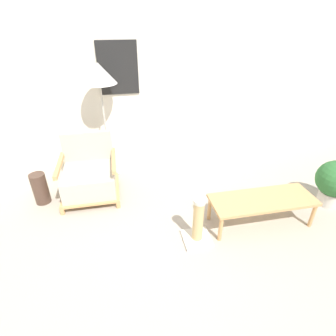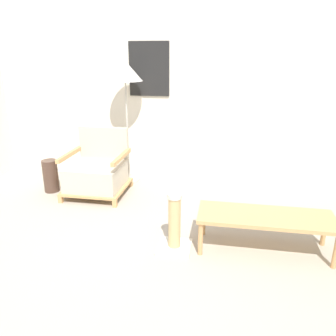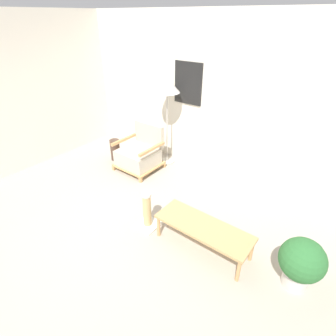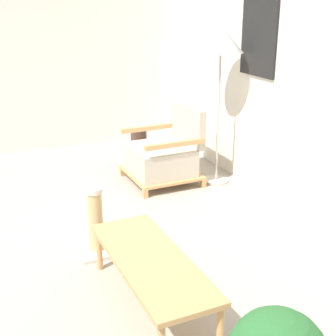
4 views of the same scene
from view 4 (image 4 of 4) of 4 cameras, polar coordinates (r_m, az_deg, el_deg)
ground_plane at (r=3.93m, az=-15.94°, el=-10.24°), size 14.00×14.00×0.00m
wall_back at (r=4.45m, az=15.14°, el=11.95°), size 8.00×0.09×2.70m
wall_left at (r=6.29m, az=-16.99°, el=14.00°), size 0.06×8.00×2.70m
armchair at (r=5.13m, az=-0.52°, el=1.55°), size 0.75×0.73×0.82m
floor_lamp at (r=4.88m, az=6.46°, el=14.68°), size 0.46×0.46×1.67m
coffee_table at (r=3.08m, az=-2.06°, el=-11.55°), size 1.22×0.44×0.36m
vase at (r=5.70m, az=-3.57°, el=2.58°), size 0.20×0.20×0.43m
scratching_post at (r=3.77m, az=-8.75°, el=-7.25°), size 0.31×0.31×0.56m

